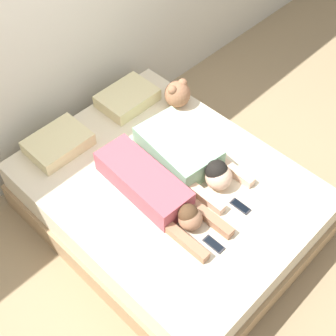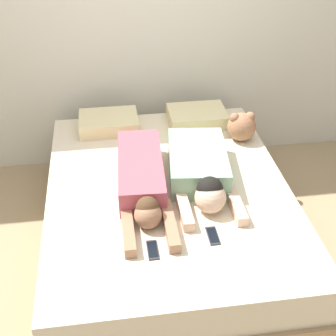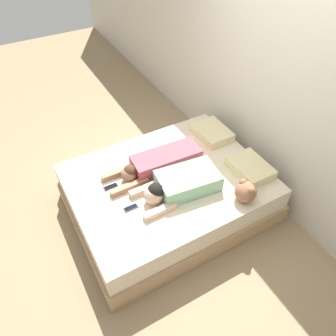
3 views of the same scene
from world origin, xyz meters
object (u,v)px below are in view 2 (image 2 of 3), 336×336
object	(u,v)px
bed	(168,215)
pillow_head_right	(197,117)
plush_toy	(241,126)
pillow_head_left	(109,123)
person_left	(142,180)
person_right	(201,171)
cell_phone_left	(153,250)
cell_phone_right	(213,236)

from	to	relation	value
bed	pillow_head_right	size ratio (longest dim) A/B	4.57
bed	plush_toy	xyz separation A→B (m)	(0.67, 0.54, 0.39)
pillow_head_left	person_left	distance (m)	0.91
bed	person_right	size ratio (longest dim) A/B	2.31
person_right	cell_phone_left	xyz separation A→B (m)	(-0.41, -0.63, -0.09)
bed	cell_phone_left	world-z (taller)	cell_phone_left
bed	pillow_head_right	xyz separation A→B (m)	(0.37, 0.86, 0.33)
cell_phone_right	plush_toy	bearing A→B (deg)	66.48
person_right	plush_toy	world-z (taller)	plush_toy
person_left	cell_phone_right	world-z (taller)	person_left
person_right	plush_toy	distance (m)	0.69
cell_phone_left	cell_phone_right	distance (m)	0.38
person_left	cell_phone_left	world-z (taller)	person_left
pillow_head_right	plush_toy	size ratio (longest dim) A/B	2.02
pillow_head_right	plush_toy	bearing A→B (deg)	-47.55
cell_phone_right	plush_toy	world-z (taller)	plush_toy
pillow_head_left	cell_phone_left	size ratio (longest dim) A/B	3.04
cell_phone_left	bed	bearing A→B (deg)	73.69
person_right	cell_phone_right	bearing A→B (deg)	-93.55
pillow_head_left	person_left	size ratio (longest dim) A/B	0.42
pillow_head_left	person_right	distance (m)	1.04
cell_phone_left	pillow_head_left	bearing A→B (deg)	97.49
cell_phone_right	cell_phone_left	bearing A→B (deg)	-169.69
pillow_head_right	cell_phone_left	size ratio (longest dim) A/B	3.04
pillow_head_left	cell_phone_right	world-z (taller)	pillow_head_left
pillow_head_right	plush_toy	distance (m)	0.44
bed	person_left	world-z (taller)	person_left
bed	cell_phone_left	distance (m)	0.70
person_right	cell_phone_left	world-z (taller)	person_right
pillow_head_left	person_right	size ratio (longest dim) A/B	0.51
cell_phone_right	plush_toy	xyz separation A→B (m)	(0.47, 1.09, 0.11)
plush_toy	pillow_head_left	bearing A→B (deg)	162.86
pillow_head_left	bed	bearing A→B (deg)	-66.52
person_right	pillow_head_right	bearing A→B (deg)	80.36
pillow_head_left	person_right	xyz separation A→B (m)	(0.60, -0.85, 0.04)
person_right	cell_phone_right	world-z (taller)	person_right
bed	plush_toy	size ratio (longest dim) A/B	9.24
pillow_head_right	plush_toy	world-z (taller)	plush_toy
person_left	person_right	distance (m)	0.41
bed	cell_phone_left	bearing A→B (deg)	-106.31
person_left	plush_toy	bearing A→B (deg)	33.70
bed	pillow_head_right	world-z (taller)	pillow_head_right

